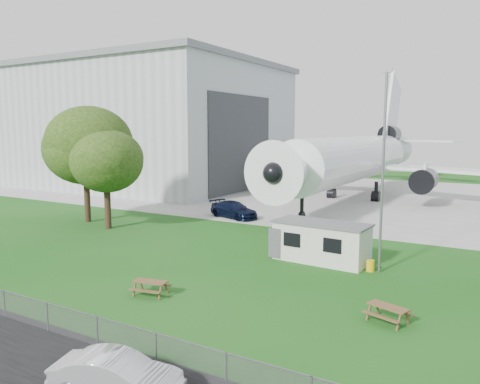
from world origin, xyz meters
The scene contains 14 objects.
ground centered at (0.00, 0.00, 0.00)m, with size 160.00×160.00×0.00m, color #2B6322.
asphalt_strip centered at (0.00, -13.00, 0.01)m, with size 120.00×8.00×0.02m, color black.
concrete_apron centered at (0.00, 38.00, 0.01)m, with size 120.00×46.00×0.03m, color #B7B7B2.
hangar centered at (-37.97, 36.00, 9.41)m, with size 43.00×31.00×18.55m.
airliner centered at (-2.00, 35.86, 5.27)m, with size 46.36×47.73×17.69m.
site_cabin centered at (4.31, 6.69, 1.31)m, with size 6.83×3.11×2.62m.
picnic_west centered at (-1.18, -3.84, 0.00)m, with size 1.80×1.50×0.76m, color brown, non-canonical shape.
picnic_east centered at (10.38, -1.18, 0.00)m, with size 1.80×1.50×0.76m, color brown, non-canonical shape.
fence centered at (0.00, -9.50, 0.00)m, with size 58.00×0.04×1.30m, color gray.
lamp_mast centered at (8.20, 6.20, 6.00)m, with size 0.16×0.16×12.00m, color slate.
tree_west_big centered at (-19.49, 8.43, 6.93)m, with size 8.90×8.90×11.39m.
tree_west_small centered at (-15.58, 7.21, 5.97)m, with size 6.38×6.38×9.18m.
car_centre_sedan centered at (4.17, -11.66, 0.71)m, with size 1.49×4.28×1.41m, color white.
car_apron_van centered at (-8.58, 17.02, 0.79)m, with size 2.22×5.47×1.59m, color black.
Camera 1 is at (14.72, -21.89, 8.58)m, focal length 35.00 mm.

